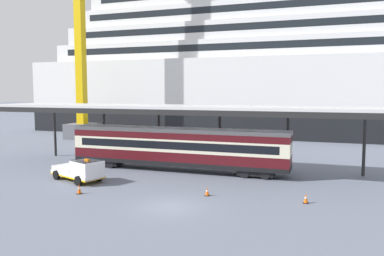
{
  "coord_description": "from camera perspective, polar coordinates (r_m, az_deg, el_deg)",
  "views": [
    {
      "loc": [
        9.37,
        -22.72,
        7.59
      ],
      "look_at": [
        -1.13,
        7.74,
        4.5
      ],
      "focal_mm": 35.7,
      "sensor_mm": 36.0,
      "label": 1
    }
  ],
  "objects": [
    {
      "name": "ground_plane",
      "position": [
        25.72,
        -3.32,
        -11.69
      ],
      "size": [
        400.0,
        400.0,
        0.0
      ],
      "primitive_type": "plane",
      "color": "slate"
    },
    {
      "name": "cruise_ship",
      "position": [
        76.15,
        24.78,
        10.04
      ],
      "size": [
        120.81,
        30.95,
        40.76
      ],
      "color": "black",
      "rests_on": "ground"
    },
    {
      "name": "platform_canopy",
      "position": [
        36.69,
        -1.97,
        2.93
      ],
      "size": [
        40.07,
        6.16,
        6.24
      ],
      "color": "silver",
      "rests_on": "ground"
    },
    {
      "name": "train_carriage",
      "position": [
        36.62,
        -2.2,
        -2.83
      ],
      "size": [
        21.22,
        2.81,
        4.11
      ],
      "color": "black",
      "rests_on": "ground"
    },
    {
      "name": "service_truck",
      "position": [
        33.77,
        -16.28,
        -6.02
      ],
      "size": [
        5.58,
        3.76,
        2.02
      ],
      "color": "white",
      "rests_on": "ground"
    },
    {
      "name": "traffic_cone_near",
      "position": [
        28.25,
        2.29,
        -9.46
      ],
      "size": [
        0.36,
        0.36,
        0.64
      ],
      "color": "black",
      "rests_on": "ground"
    },
    {
      "name": "traffic_cone_mid",
      "position": [
        29.9,
        -16.5,
        -8.72
      ],
      "size": [
        0.36,
        0.36,
        0.76
      ],
      "color": "black",
      "rests_on": "ground"
    },
    {
      "name": "traffic_cone_far",
      "position": [
        27.52,
        16.64,
        -10.04
      ],
      "size": [
        0.36,
        0.36,
        0.68
      ],
      "color": "black",
      "rests_on": "ground"
    },
    {
      "name": "dockside_crane",
      "position": [
        64.66,
        -15.88,
        16.11
      ],
      "size": [
        16.14,
        4.4,
        61.9
      ],
      "color": "#595960",
      "rests_on": "ground"
    },
    {
      "name": "quay_bollard",
      "position": [
        33.14,
        -16.88,
        -7.09
      ],
      "size": [
        0.48,
        0.48,
        0.96
      ],
      "color": "black",
      "rests_on": "ground"
    }
  ]
}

